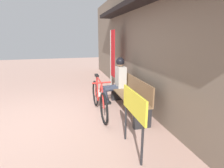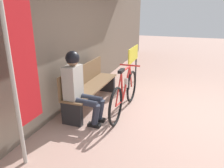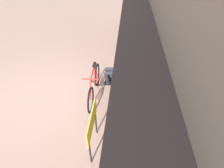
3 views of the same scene
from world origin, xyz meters
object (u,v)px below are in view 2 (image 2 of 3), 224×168
(park_bench_near, at_px, (90,87))
(signboard, at_px, (133,57))
(bicycle, at_px, (125,94))
(banner_pole, at_px, (22,72))
(person_seated, at_px, (78,83))

(park_bench_near, bearing_deg, signboard, -19.12)
(park_bench_near, bearing_deg, bicycle, -94.79)
(park_bench_near, height_order, signboard, signboard)
(bicycle, xyz_separation_m, banner_pole, (-1.68, 0.78, 0.80))
(bicycle, bearing_deg, signboard, 8.77)
(banner_pole, xyz_separation_m, signboard, (3.21, -0.54, -0.44))
(bicycle, distance_m, signboard, 1.59)
(bicycle, bearing_deg, person_seated, 134.30)
(bicycle, bearing_deg, banner_pole, 155.12)
(park_bench_near, distance_m, bicycle, 0.75)
(person_seated, xyz_separation_m, banner_pole, (-1.06, 0.15, 0.46))
(signboard, bearing_deg, banner_pole, 170.40)
(park_bench_near, relative_size, signboard, 1.82)
(signboard, bearing_deg, person_seated, 169.55)
(park_bench_near, height_order, person_seated, person_seated)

